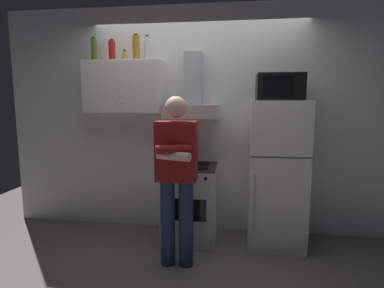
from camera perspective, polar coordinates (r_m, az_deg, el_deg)
name	(u,v)px	position (r m, az deg, el deg)	size (l,w,h in m)	color
ground_plane	(192,248)	(3.60, 0.00, -18.45)	(7.00, 7.00, 0.00)	slate
back_wall_tiled	(199,121)	(3.82, 1.22, 4.24)	(4.80, 0.10, 2.70)	white
upper_cabinet	(124,87)	(3.79, -12.26, 10.08)	(0.90, 0.37, 0.60)	white
stove_oven	(191,202)	(3.66, -0.25, -10.60)	(0.60, 0.62, 0.87)	silver
range_hood	(192,100)	(3.59, 0.02, 7.94)	(0.60, 0.44, 0.75)	#B7BABF
refrigerator	(276,174)	(3.56, 15.13, -5.30)	(0.60, 0.62, 1.60)	white
microwave	(279,87)	(3.49, 15.67, 9.98)	(0.48, 0.37, 0.28)	black
person_standing	(176,175)	(2.97, -2.86, -5.71)	(0.38, 0.33, 1.64)	navy
bottle_spice_jar	(125,56)	(3.85, -12.21, 15.43)	(0.05, 0.05, 0.13)	gold
bottle_vodka_clear	(147,49)	(3.78, -8.16, 16.83)	(0.07, 0.07, 0.28)	silver
bottle_olive_oil	(94,50)	(3.95, -17.43, 16.08)	(0.06, 0.06, 0.27)	#4C6B19
bottle_soda_red	(112,51)	(3.84, -14.39, 16.19)	(0.08, 0.08, 0.24)	red
bottle_liquor_amber	(136,48)	(3.77, -10.16, 16.87)	(0.08, 0.08, 0.29)	#B7721E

